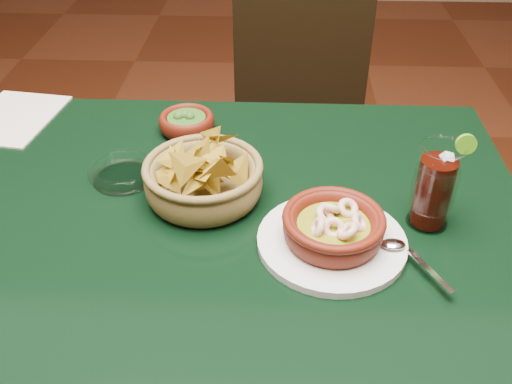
{
  "coord_description": "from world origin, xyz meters",
  "views": [
    {
      "loc": [
        0.17,
        -0.74,
        1.34
      ],
      "look_at": [
        0.14,
        -0.02,
        0.81
      ],
      "focal_mm": 40.0,
      "sensor_mm": 36.0,
      "label": 1
    }
  ],
  "objects_px": {
    "chip_basket": "(203,178)",
    "shrimp_plate": "(333,230)",
    "dining_table": "(178,255)",
    "dining_chair": "(298,134)",
    "cola_drink": "(434,187)"
  },
  "relations": [
    {
      "from": "dining_chair",
      "to": "cola_drink",
      "type": "height_order",
      "value": "cola_drink"
    },
    {
      "from": "shrimp_plate",
      "to": "dining_chair",
      "type": "bearing_deg",
      "value": 92.17
    },
    {
      "from": "chip_basket",
      "to": "cola_drink",
      "type": "bearing_deg",
      "value": -8.18
    },
    {
      "from": "dining_chair",
      "to": "shrimp_plate",
      "type": "xyz_separation_m",
      "value": [
        0.03,
        -0.78,
        0.29
      ]
    },
    {
      "from": "dining_table",
      "to": "dining_chair",
      "type": "height_order",
      "value": "dining_chair"
    },
    {
      "from": "shrimp_plate",
      "to": "cola_drink",
      "type": "relative_size",
      "value": 1.68
    },
    {
      "from": "dining_table",
      "to": "chip_basket",
      "type": "distance_m",
      "value": 0.15
    },
    {
      "from": "dining_table",
      "to": "dining_chair",
      "type": "bearing_deg",
      "value": 71.92
    },
    {
      "from": "chip_basket",
      "to": "cola_drink",
      "type": "distance_m",
      "value": 0.38
    },
    {
      "from": "dining_chair",
      "to": "cola_drink",
      "type": "relative_size",
      "value": 5.39
    },
    {
      "from": "chip_basket",
      "to": "cola_drink",
      "type": "height_order",
      "value": "cola_drink"
    },
    {
      "from": "shrimp_plate",
      "to": "cola_drink",
      "type": "xyz_separation_m",
      "value": [
        0.16,
        0.06,
        0.04
      ]
    },
    {
      "from": "chip_basket",
      "to": "shrimp_plate",
      "type": "bearing_deg",
      "value": -28.54
    },
    {
      "from": "dining_chair",
      "to": "shrimp_plate",
      "type": "height_order",
      "value": "dining_chair"
    },
    {
      "from": "dining_chair",
      "to": "chip_basket",
      "type": "xyz_separation_m",
      "value": [
        -0.18,
        -0.66,
        0.3
      ]
    }
  ]
}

